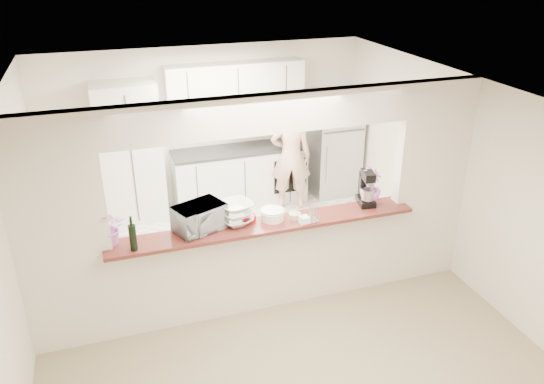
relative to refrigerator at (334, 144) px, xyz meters
name	(u,v)px	position (x,y,z in m)	size (l,w,h in m)	color
floor	(265,304)	(-2.05, -2.65, -0.85)	(6.00, 6.00, 0.00)	#9D8C6A
tile_overlay	(232,240)	(-2.05, -1.10, -0.84)	(5.00, 2.90, 0.01)	silver
partition	(264,189)	(-2.05, -2.65, 0.63)	(5.00, 0.15, 2.50)	silver
bar_counter	(265,262)	(-2.05, -2.65, -0.27)	(3.40, 0.38, 1.09)	silver
kitchen_cabinets	(199,151)	(-2.24, 0.07, 0.12)	(3.15, 0.62, 2.25)	silver
refrigerator	(334,144)	(0.00, 0.00, 0.00)	(0.75, 0.70, 1.70)	#B7B8BC
flower_left	(110,228)	(-3.65, -2.61, 0.42)	(0.33, 0.29, 0.37)	#D16EA9
wine_bottle_a	(133,237)	(-3.45, -2.80, 0.38)	(0.07, 0.07, 0.37)	black
wine_bottle_b	(133,238)	(-3.45, -2.80, 0.37)	(0.07, 0.07, 0.34)	black
toaster_oven	(199,218)	(-2.75, -2.60, 0.38)	(0.51, 0.35, 0.28)	#A7A7AB
serving_bowls	(236,214)	(-2.35, -2.60, 0.36)	(0.34, 0.34, 0.25)	silver
plate_stack_a	(272,214)	(-1.95, -2.62, 0.30)	(0.25, 0.25, 0.12)	white
plate_stack_b	(272,215)	(-1.95, -2.62, 0.29)	(0.27, 0.27, 0.09)	white
red_bowl	(249,218)	(-2.20, -2.57, 0.28)	(0.15, 0.15, 0.07)	maroon
tan_bowl	(295,216)	(-1.71, -2.68, 0.27)	(0.13, 0.13, 0.06)	tan
utensil_caddy	(308,214)	(-1.60, -2.80, 0.33)	(0.24, 0.16, 0.22)	silver
stand_mixer	(366,189)	(-0.80, -2.59, 0.42)	(0.22, 0.31, 0.41)	black
flower_right	(371,186)	(-0.75, -2.60, 0.45)	(0.24, 0.24, 0.43)	#BD65B9
person	(291,157)	(-0.89, -0.35, 0.01)	(0.63, 0.41, 1.72)	#DEA690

